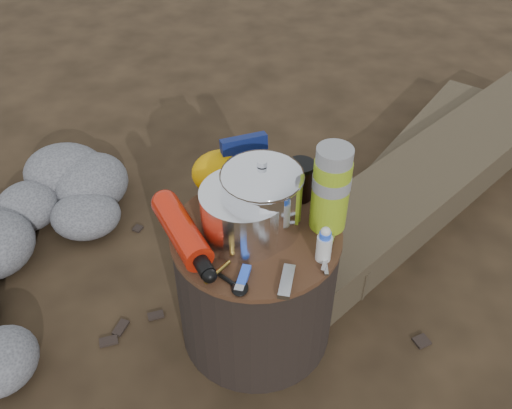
# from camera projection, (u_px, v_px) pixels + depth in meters

# --- Properties ---
(ground) EXTENTS (60.00, 60.00, 0.00)m
(ground) POSITION_uv_depth(u_px,v_px,m) (256.00, 328.00, 1.61)
(ground) COLOR black
(ground) RESTS_ON ground
(stump) EXTENTS (0.42, 0.42, 0.39)m
(stump) POSITION_uv_depth(u_px,v_px,m) (256.00, 284.00, 1.48)
(stump) COLOR black
(stump) RESTS_ON ground
(rock_ring) EXTENTS (0.42, 0.92, 0.18)m
(rock_ring) POSITION_uv_depth(u_px,v_px,m) (31.00, 249.00, 1.72)
(rock_ring) COLOR #545459
(rock_ring) RESTS_ON ground
(log_main) EXTENTS (1.40, 1.47, 0.15)m
(log_main) POSITION_uv_depth(u_px,v_px,m) (429.00, 180.00, 2.02)
(log_main) COLOR #3D3223
(log_main) RESTS_ON ground
(log_small) EXTENTS (0.90, 1.24, 0.11)m
(log_small) POSITION_uv_depth(u_px,v_px,m) (415.00, 168.00, 2.10)
(log_small) COLOR #3D3223
(log_small) RESTS_ON ground
(foil_windscreen) EXTENTS (0.21, 0.21, 0.13)m
(foil_windscreen) POSITION_uv_depth(u_px,v_px,m) (244.00, 213.00, 1.31)
(foil_windscreen) COLOR white
(foil_windscreen) RESTS_ON stump
(camping_pot) EXTENTS (0.19, 0.19, 0.19)m
(camping_pot) POSITION_uv_depth(u_px,v_px,m) (262.00, 197.00, 1.30)
(camping_pot) COLOR silver
(camping_pot) RESTS_ON stump
(fuel_bottle) EXTENTS (0.21, 0.29, 0.07)m
(fuel_bottle) POSITION_uv_depth(u_px,v_px,m) (182.00, 230.00, 1.30)
(fuel_bottle) COLOR red
(fuel_bottle) RESTS_ON stump
(thermos) EXTENTS (0.09, 0.09, 0.23)m
(thermos) POSITION_uv_depth(u_px,v_px,m) (331.00, 189.00, 1.30)
(thermos) COLOR #86A41B
(thermos) RESTS_ON stump
(travel_mug) EXTENTS (0.07, 0.07, 0.11)m
(travel_mug) POSITION_uv_depth(u_px,v_px,m) (300.00, 180.00, 1.42)
(travel_mug) COLOR black
(travel_mug) RESTS_ON stump
(stuff_sack) EXTENTS (0.17, 0.14, 0.12)m
(stuff_sack) POSITION_uv_depth(u_px,v_px,m) (225.00, 173.00, 1.43)
(stuff_sack) COLOR #D69301
(stuff_sack) RESTS_ON stump
(food_pouch) EXTENTS (0.12, 0.07, 0.15)m
(food_pouch) POSITION_uv_depth(u_px,v_px,m) (245.00, 164.00, 1.43)
(food_pouch) COLOR #0B164C
(food_pouch) RESTS_ON stump
(lighter) EXTENTS (0.03, 0.08, 0.01)m
(lighter) POSITION_uv_depth(u_px,v_px,m) (244.00, 276.00, 1.23)
(lighter) COLOR blue
(lighter) RESTS_ON stump
(multitool) EXTENTS (0.04, 0.10, 0.01)m
(multitool) POSITION_uv_depth(u_px,v_px,m) (287.00, 282.00, 1.22)
(multitool) COLOR #B2B2B7
(multitool) RESTS_ON stump
(pot_grabber) EXTENTS (0.04, 0.12, 0.01)m
(pot_grabber) POSITION_uv_depth(u_px,v_px,m) (324.00, 255.00, 1.28)
(pot_grabber) COLOR #B2B2B7
(pot_grabber) RESTS_ON stump
(spork) EXTENTS (0.14, 0.12, 0.01)m
(spork) POSITION_uv_depth(u_px,v_px,m) (217.00, 273.00, 1.24)
(spork) COLOR black
(spork) RESTS_ON stump
(squeeze_bottle) EXTENTS (0.04, 0.04, 0.09)m
(squeeze_bottle) POSITION_uv_depth(u_px,v_px,m) (324.00, 245.00, 1.26)
(squeeze_bottle) COLOR silver
(squeeze_bottle) RESTS_ON stump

